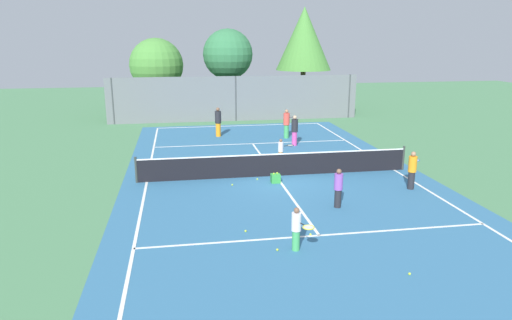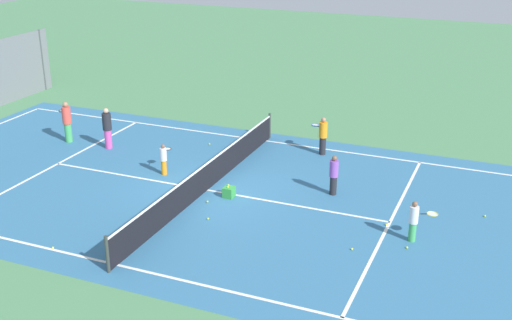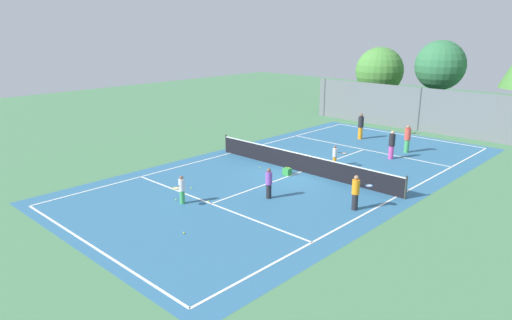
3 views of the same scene
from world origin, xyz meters
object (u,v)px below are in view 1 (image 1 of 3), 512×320
object	(u,v)px
player_4	(338,188)
tennis_ball_0	(410,274)
player_2	(281,150)
tennis_ball_1	(310,234)
tennis_ball_3	(232,185)
tennis_ball_2	(350,160)
tennis_ball_6	(257,179)
player_5	(218,122)
tennis_ball_5	(151,167)
ball_crate	(276,178)
player_1	(412,170)
tennis_ball_7	(277,250)
tennis_ball_4	(246,231)
player_0	(295,130)
player_3	(297,228)
player_6	(287,123)

from	to	relation	value
player_4	tennis_ball_0	bearing A→B (deg)	-87.84
player_2	tennis_ball_1	size ratio (longest dim) A/B	17.76
tennis_ball_1	tennis_ball_3	size ratio (longest dim) A/B	1.00
tennis_ball_2	tennis_ball_3	size ratio (longest dim) A/B	1.00
player_2	tennis_ball_6	distance (m)	3.09
player_5	tennis_ball_5	world-z (taller)	player_5
ball_crate	tennis_ball_1	world-z (taller)	ball_crate
player_5	tennis_ball_0	size ratio (longest dim) A/B	26.83
tennis_ball_2	player_1	bearing A→B (deg)	-80.56
tennis_ball_0	tennis_ball_5	world-z (taller)	same
tennis_ball_5	tennis_ball_7	size ratio (longest dim) A/B	1.00
tennis_ball_4	tennis_ball_5	world-z (taller)	same
player_0	tennis_ball_7	distance (m)	13.36
tennis_ball_6	player_1	bearing A→B (deg)	-20.43
player_3	tennis_ball_1	bearing A→B (deg)	53.64
player_3	tennis_ball_6	size ratio (longest dim) A/B	19.41
player_4	player_6	distance (m)	11.78
player_3	player_4	world-z (taller)	player_4
tennis_ball_0	tennis_ball_2	size ratio (longest dim) A/B	1.00
player_4	tennis_ball_6	distance (m)	4.37
player_4	player_6	size ratio (longest dim) A/B	0.82
player_4	tennis_ball_5	xyz separation A→B (m)	(-6.80, 6.38, -0.69)
ball_crate	player_1	bearing A→B (deg)	-18.24
player_0	player_2	size ratio (longest dim) A/B	1.44
player_5	tennis_ball_3	bearing A→B (deg)	-91.75
player_4	ball_crate	distance (m)	3.61
player_1	tennis_ball_6	xyz separation A→B (m)	(-5.84, 2.17, -0.76)
player_3	tennis_ball_4	xyz separation A→B (m)	(-1.23, 1.50, -0.63)
tennis_ball_0	player_4	bearing A→B (deg)	92.16
player_1	tennis_ball_7	xyz separation A→B (m)	(-6.41, -4.57, -0.76)
player_1	tennis_ball_5	bearing A→B (deg)	154.82
player_5	tennis_ball_5	size ratio (longest dim) A/B	26.83
tennis_ball_2	tennis_ball_5	size ratio (longest dim) A/B	1.00
ball_crate	player_6	bearing A→B (deg)	73.97
player_5	tennis_ball_6	size ratio (longest dim) A/B	26.83
player_4	tennis_ball_5	distance (m)	9.35
player_4	tennis_ball_2	bearing A→B (deg)	65.45
player_3	tennis_ball_4	size ratio (longest dim) A/B	19.41
player_0	player_2	world-z (taller)	player_0
tennis_ball_5	player_2	bearing A→B (deg)	-1.22
player_2	player_5	bearing A→B (deg)	110.15
player_3	player_1	bearing A→B (deg)	38.21
tennis_ball_5	tennis_ball_7	world-z (taller)	same
player_0	tennis_ball_0	bearing A→B (deg)	-92.65
player_0	player_1	size ratio (longest dim) A/B	1.11
tennis_ball_2	tennis_ball_5	bearing A→B (deg)	178.52
player_0	tennis_ball_7	world-z (taller)	player_0
player_6	tennis_ball_4	size ratio (longest dim) A/B	26.14
player_5	tennis_ball_2	bearing A→B (deg)	-48.90
player_2	ball_crate	size ratio (longest dim) A/B	2.75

